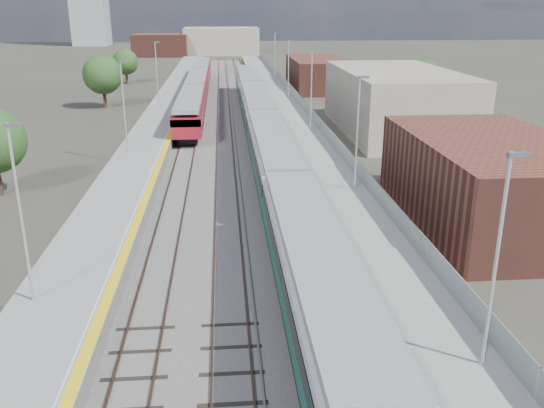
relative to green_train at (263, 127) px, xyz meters
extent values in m
plane|color=#47443A|center=(-1.50, 13.03, -2.28)|extent=(320.00, 320.00, 0.00)
cube|color=#565451|center=(-3.75, 15.53, -2.25)|extent=(10.50, 155.00, 0.06)
cube|color=#4C3323|center=(-0.72, 18.03, -2.17)|extent=(0.07, 160.00, 0.14)
cube|color=#4C3323|center=(0.72, 18.03, -2.17)|extent=(0.07, 160.00, 0.14)
cube|color=#4C3323|center=(-4.22, 18.03, -2.17)|extent=(0.07, 160.00, 0.14)
cube|color=#4C3323|center=(-2.78, 18.03, -2.17)|extent=(0.07, 160.00, 0.14)
cube|color=#4C3323|center=(-7.72, 18.03, -2.17)|extent=(0.07, 160.00, 0.14)
cube|color=#4C3323|center=(-6.28, 18.03, -2.17)|extent=(0.07, 160.00, 0.14)
cube|color=gray|center=(-1.05, 18.03, -2.18)|extent=(0.08, 160.00, 0.10)
cube|color=gray|center=(-2.45, 18.03, -2.18)|extent=(0.08, 160.00, 0.10)
cube|color=slate|center=(3.75, 15.53, -1.78)|extent=(4.70, 155.00, 1.00)
cube|color=gray|center=(3.75, 15.53, -1.28)|extent=(4.70, 155.00, 0.03)
cube|color=yellow|center=(1.65, 15.53, -1.26)|extent=(0.40, 155.00, 0.01)
cube|color=gray|center=(5.95, 15.53, -0.68)|extent=(0.06, 155.00, 1.20)
cylinder|color=#9EA0A3|center=(5.10, -34.97, 2.49)|extent=(0.12, 0.12, 7.50)
cube|color=#4C4C4F|center=(5.35, -34.97, 6.14)|extent=(0.70, 0.18, 0.14)
cylinder|color=#9EA0A3|center=(5.10, -14.97, 2.49)|extent=(0.12, 0.12, 7.50)
cube|color=#4C4C4F|center=(5.35, -14.97, 6.14)|extent=(0.70, 0.18, 0.14)
cylinder|color=#9EA0A3|center=(5.10, 5.03, 2.49)|extent=(0.12, 0.12, 7.50)
cube|color=#4C4C4F|center=(5.35, 5.03, 6.14)|extent=(0.70, 0.18, 0.14)
cylinder|color=#9EA0A3|center=(5.10, 25.03, 2.49)|extent=(0.12, 0.12, 7.50)
cube|color=#4C4C4F|center=(5.35, 25.03, 6.14)|extent=(0.70, 0.18, 0.14)
cylinder|color=#9EA0A3|center=(5.10, 45.03, 2.49)|extent=(0.12, 0.12, 7.50)
cube|color=#4C4C4F|center=(5.35, 45.03, 6.14)|extent=(0.70, 0.18, 0.14)
cube|color=slate|center=(-10.55, 15.53, -1.78)|extent=(4.30, 155.00, 1.00)
cube|color=gray|center=(-10.55, 15.53, -1.28)|extent=(4.30, 155.00, 0.03)
cube|color=yellow|center=(-8.65, 15.53, -1.26)|extent=(0.45, 155.00, 0.01)
cube|color=silver|center=(-9.00, 15.53, -1.25)|extent=(0.08, 155.00, 0.01)
cylinder|color=#9EA0A3|center=(-11.70, -28.97, 2.49)|extent=(0.12, 0.12, 7.50)
cube|color=#4C4C4F|center=(-11.45, -28.97, 6.14)|extent=(0.70, 0.18, 0.14)
cylinder|color=#9EA0A3|center=(-11.70, -2.97, 2.49)|extent=(0.12, 0.12, 7.50)
cube|color=#4C4C4F|center=(-11.45, -2.97, 6.14)|extent=(0.70, 0.18, 0.14)
cylinder|color=#9EA0A3|center=(-11.70, 23.03, 2.49)|extent=(0.12, 0.12, 7.50)
cube|color=#4C4C4F|center=(-11.45, 23.03, 6.14)|extent=(0.70, 0.18, 0.14)
cube|color=brown|center=(12.50, -18.97, 0.32)|extent=(9.00, 16.00, 5.20)
cube|color=#A99C87|center=(14.50, 8.03, 0.92)|extent=(11.00, 22.00, 6.40)
cube|color=brown|center=(11.50, 41.03, 0.12)|extent=(8.00, 18.00, 4.80)
cube|color=#A99C87|center=(-3.50, 113.03, 1.22)|extent=(20.00, 14.00, 7.00)
cube|color=brown|center=(-19.50, 108.03, 0.52)|extent=(14.00, 12.00, 5.60)
cube|color=black|center=(0.00, -30.40, -1.38)|extent=(2.78, 19.91, 0.47)
cube|color=#10544E|center=(0.00, -30.40, -0.56)|extent=(2.88, 19.91, 1.16)
cube|color=black|center=(0.00, -30.40, 0.35)|extent=(2.94, 19.91, 0.80)
cube|color=silver|center=(0.00, -30.40, 0.99)|extent=(2.88, 19.91, 0.49)
cube|color=gray|center=(0.00, -30.40, 1.42)|extent=(2.55, 19.91, 0.41)
cube|color=black|center=(0.00, -9.98, -1.38)|extent=(2.78, 19.91, 0.47)
cube|color=#10544E|center=(0.00, -9.98, -0.56)|extent=(2.88, 19.91, 1.16)
cube|color=black|center=(0.00, -9.98, 0.35)|extent=(2.94, 19.91, 0.80)
cube|color=silver|center=(0.00, -9.98, 0.99)|extent=(2.88, 19.91, 0.49)
cube|color=gray|center=(0.00, -9.98, 1.42)|extent=(2.55, 19.91, 0.41)
cube|color=black|center=(0.00, 10.43, -1.38)|extent=(2.78, 19.91, 0.47)
cube|color=#10544E|center=(0.00, 10.43, -0.56)|extent=(2.88, 19.91, 1.16)
cube|color=black|center=(0.00, 10.43, 0.35)|extent=(2.94, 19.91, 0.80)
cube|color=silver|center=(0.00, 10.43, 0.99)|extent=(2.88, 19.91, 0.49)
cube|color=gray|center=(0.00, 10.43, 1.42)|extent=(2.55, 19.91, 0.41)
cube|color=black|center=(0.00, 30.84, -1.38)|extent=(2.78, 19.91, 0.47)
cube|color=#10544E|center=(0.00, 30.84, -0.56)|extent=(2.88, 19.91, 1.16)
cube|color=black|center=(0.00, 30.84, 0.35)|extent=(2.94, 19.91, 0.80)
cube|color=silver|center=(0.00, 30.84, 0.99)|extent=(2.88, 19.91, 0.49)
cube|color=gray|center=(0.00, 30.84, 1.42)|extent=(2.55, 19.91, 0.41)
cube|color=black|center=(-7.00, 10.50, -1.82)|extent=(1.88, 15.98, 0.65)
cube|color=maroon|center=(-7.00, 10.50, -0.25)|extent=(2.77, 18.80, 1.98)
cube|color=black|center=(-7.00, 10.50, 0.24)|extent=(2.83, 18.80, 0.69)
cube|color=gray|center=(-7.00, 10.50, 1.23)|extent=(2.47, 18.80, 0.40)
cube|color=black|center=(-7.00, 29.80, -1.82)|extent=(1.88, 15.98, 0.65)
cube|color=maroon|center=(-7.00, 29.80, -0.25)|extent=(2.77, 18.80, 1.98)
cube|color=black|center=(-7.00, 29.80, 0.24)|extent=(2.83, 18.80, 0.69)
cube|color=gray|center=(-7.00, 29.80, 1.23)|extent=(2.47, 18.80, 0.40)
cube|color=black|center=(-7.00, 49.10, -1.82)|extent=(1.88, 15.98, 0.65)
cube|color=maroon|center=(-7.00, 49.10, -0.25)|extent=(2.77, 18.80, 1.98)
cube|color=black|center=(-7.00, 49.10, 0.24)|extent=(2.83, 18.80, 0.69)
cube|color=gray|center=(-7.00, 49.10, 1.23)|extent=(2.47, 18.80, 0.40)
cylinder|color=#382619|center=(-18.89, 25.63, -1.09)|extent=(0.44, 0.44, 2.39)
sphere|color=#20471B|center=(-18.89, 25.63, 2.03)|extent=(5.04, 5.04, 5.04)
cylinder|color=#382619|center=(-19.80, 50.15, -1.27)|extent=(0.44, 0.44, 2.03)
sphere|color=#20471B|center=(-19.80, 50.15, 1.38)|extent=(4.28, 4.28, 4.28)
cylinder|color=#382619|center=(23.02, 24.45, -1.22)|extent=(0.44, 0.44, 2.12)
sphere|color=#20471B|center=(23.02, 24.45, 1.55)|extent=(4.48, 4.48, 4.48)
camera|label=1|loc=(-3.55, -51.22, 10.42)|focal=38.00mm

